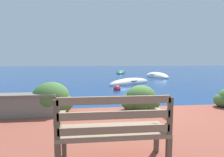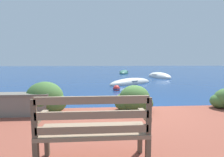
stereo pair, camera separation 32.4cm
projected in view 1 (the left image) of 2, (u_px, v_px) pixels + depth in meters
ground_plane at (138, 114)px, 5.04m from camera, size 80.00×80.00×0.00m
park_bench at (114, 128)px, 2.19m from camera, size 1.39×0.48×0.93m
stone_wall at (5, 105)px, 4.10m from camera, size 2.41×0.39×0.54m
hedge_clump_far_left at (51, 99)px, 4.41m from camera, size 1.16×0.83×0.79m
hedge_clump_left at (140, 100)px, 4.57m from camera, size 1.01×0.72×0.68m
rowboat_nearest at (130, 83)px, 11.40m from camera, size 3.30×2.55×0.67m
rowboat_mid at (157, 77)px, 15.65m from camera, size 1.98×3.16×0.81m
rowboat_far at (121, 73)px, 20.56m from camera, size 1.77×3.50×0.65m
mooring_buoy at (117, 89)px, 9.06m from camera, size 0.41×0.41×0.37m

